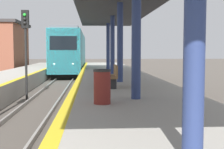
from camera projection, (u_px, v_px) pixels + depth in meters
name	position (u px, v px, depth m)	size (l,w,h in m)	color
train	(71.00, 52.00, 35.22)	(2.80, 19.26, 4.65)	black
signal_far	(26.00, 38.00, 15.67)	(0.36, 0.31, 4.53)	black
station_canopy	(120.00, 3.00, 14.92)	(4.40, 27.40, 4.02)	navy
trash_bin	(102.00, 87.00, 8.79)	(0.50, 0.50, 0.97)	maroon
bench	(113.00, 76.00, 12.86)	(0.44, 1.54, 0.92)	brown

